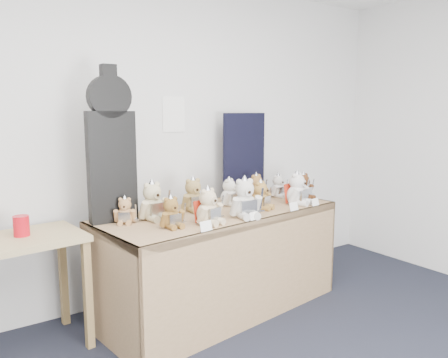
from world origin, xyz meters
TOP-DOWN VIEW (x-y plane):
  - room_shell at (0.65, 2.49)m, footprint 6.00×6.00m
  - display_table at (0.76, 1.85)m, footprint 2.03×1.05m
  - side_table at (-0.77, 2.11)m, footprint 0.99×0.62m
  - guitar_case at (-0.06, 2.09)m, footprint 0.33×0.11m
  - navy_board at (1.32, 2.38)m, footprint 0.56×0.15m
  - red_cup at (-0.66, 2.15)m, footprint 0.10×0.10m
  - teddy_front_far_left at (0.20, 1.70)m, footprint 0.20×0.16m
  - teddy_front_left at (0.46, 1.65)m, footprint 0.24×0.22m
  - teddy_front_centre at (0.78, 1.66)m, footprint 0.27×0.24m
  - teddy_front_right at (1.05, 1.80)m, footprint 0.22×0.20m
  - teddy_front_far_right at (1.42, 1.77)m, footprint 0.26×0.24m
  - teddy_front_end at (1.62, 1.90)m, footprint 0.22×0.18m
  - teddy_back_left at (0.19, 1.98)m, footprint 0.26×0.22m
  - teddy_back_centre_left at (0.57, 2.05)m, footprint 0.24×0.19m
  - teddy_back_centre_right at (0.93, 2.06)m, footprint 0.21×0.21m
  - teddy_back_right at (1.28, 2.14)m, footprint 0.21×0.18m
  - teddy_back_end at (1.51, 2.11)m, footprint 0.19×0.16m
  - teddy_back_far_left at (-0.02, 1.99)m, footprint 0.17×0.17m
  - entry_card_a at (0.34, 1.49)m, footprint 0.09×0.03m
  - entry_card_b at (0.78, 1.55)m, footprint 0.08×0.03m
  - entry_card_c at (1.22, 1.60)m, footprint 0.10×0.03m
  - entry_card_d at (1.50, 1.64)m, footprint 0.09×0.03m

SIDE VIEW (x-z plane):
  - display_table at x=0.76m, z-range 0.23..1.04m
  - side_table at x=-0.77m, z-range 0.27..1.05m
  - entry_card_b at x=0.78m, z-range 0.81..0.87m
  - entry_card_d at x=1.50m, z-range 0.81..0.87m
  - entry_card_a at x=0.34m, z-range 0.81..0.88m
  - entry_card_c at x=1.22m, z-range 0.81..0.88m
  - red_cup at x=-0.66m, z-range 0.79..0.92m
  - teddy_back_far_left at x=-0.02m, z-range 0.79..1.00m
  - teddy_back_end at x=1.51m, z-range 0.79..1.02m
  - teddy_front_far_left at x=0.20m, z-range 0.79..1.03m
  - teddy_back_right at x=1.28m, z-range 0.79..1.04m
  - teddy_back_centre_right at x=0.93m, z-range 0.79..1.04m
  - teddy_front_right at x=1.05m, z-range 0.79..1.04m
  - teddy_front_end at x=1.62m, z-range 0.78..1.05m
  - teddy_front_left at x=0.46m, z-range 0.78..1.07m
  - teddy_back_centre_left at x=0.57m, z-range 0.78..1.08m
  - teddy_front_far_right at x=1.42m, z-range 0.78..1.09m
  - teddy_back_left at x=0.19m, z-range 0.78..1.09m
  - teddy_front_centre at x=0.78m, z-range 0.78..1.11m
  - navy_board at x=1.32m, z-range 0.81..1.57m
  - guitar_case at x=-0.06m, z-range 0.80..1.89m
  - room_shell at x=0.65m, z-range -1.44..4.56m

